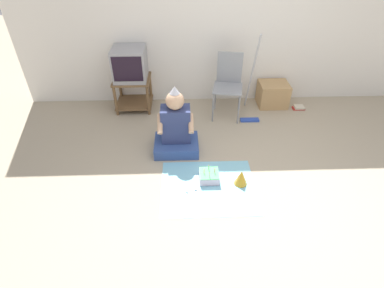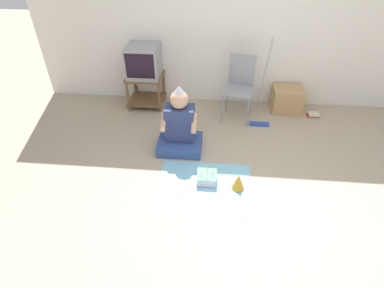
% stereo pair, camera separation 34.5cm
% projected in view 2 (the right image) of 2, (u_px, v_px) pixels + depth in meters
% --- Properties ---
extents(ground_plane, '(16.00, 16.00, 0.00)m').
position_uv_depth(ground_plane, '(244.00, 199.00, 3.25)').
color(ground_plane, tan).
extents(wall_back, '(6.40, 0.06, 2.55)m').
position_uv_depth(wall_back, '(246.00, 21.00, 4.27)').
color(wall_back, white).
rests_on(wall_back, ground_plane).
extents(tv_stand, '(0.55, 0.50, 0.50)m').
position_uv_depth(tv_stand, '(146.00, 88.00, 4.74)').
color(tv_stand, brown).
rests_on(tv_stand, ground_plane).
extents(tv, '(0.48, 0.49, 0.46)m').
position_uv_depth(tv, '(144.00, 61.00, 4.48)').
color(tv, '#99999E').
rests_on(tv, tv_stand).
extents(folding_chair, '(0.49, 0.49, 0.93)m').
position_uv_depth(folding_chair, '(240.00, 83.00, 4.32)').
color(folding_chair, gray).
rests_on(folding_chair, ground_plane).
extents(cardboard_box_stack, '(0.45, 0.40, 0.37)m').
position_uv_depth(cardboard_box_stack, '(287.00, 99.00, 4.66)').
color(cardboard_box_stack, tan).
rests_on(cardboard_box_stack, ground_plane).
extents(dust_mop, '(0.28, 0.49, 1.28)m').
position_uv_depth(dust_mop, '(262.00, 98.00, 4.29)').
color(dust_mop, '#2D4CB2').
rests_on(dust_mop, ground_plane).
extents(book_pile, '(0.19, 0.13, 0.05)m').
position_uv_depth(book_pile, '(313.00, 115.00, 4.60)').
color(book_pile, '#B72D28').
rests_on(book_pile, ground_plane).
extents(person_seated, '(0.56, 0.45, 0.89)m').
position_uv_depth(person_seated, '(180.00, 129.00, 3.80)').
color(person_seated, '#334C8C').
rests_on(person_seated, ground_plane).
extents(party_cloth, '(1.06, 0.88, 0.01)m').
position_uv_depth(party_cloth, '(205.00, 188.00, 3.37)').
color(party_cloth, '#7FC6E0').
rests_on(party_cloth, ground_plane).
extents(birthday_cake, '(0.22, 0.22, 0.16)m').
position_uv_depth(birthday_cake, '(207.00, 177.00, 3.44)').
color(birthday_cake, silver).
rests_on(birthday_cake, party_cloth).
extents(party_hat_blue, '(0.15, 0.15, 0.19)m').
position_uv_depth(party_hat_blue, '(238.00, 182.00, 3.32)').
color(party_hat_blue, gold).
rests_on(party_hat_blue, party_cloth).
extents(plastic_spoon_near, '(0.06, 0.14, 0.01)m').
position_uv_depth(plastic_spoon_near, '(192.00, 190.00, 3.34)').
color(plastic_spoon_near, white).
rests_on(plastic_spoon_near, party_cloth).
extents(plastic_spoon_far, '(0.06, 0.14, 0.01)m').
position_uv_depth(plastic_spoon_far, '(183.00, 191.00, 3.32)').
color(plastic_spoon_far, white).
rests_on(plastic_spoon_far, party_cloth).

